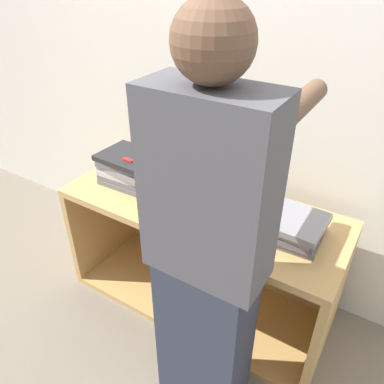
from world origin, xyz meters
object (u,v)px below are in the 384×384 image
laptop_open (206,192)px  person (208,260)px  laptop_stack_left (137,170)px  laptop_stack_right (279,222)px

laptop_open → person: person is taller
laptop_open → laptop_stack_left: bearing=-173.4°
person → laptop_stack_right: bearing=79.0°
person → laptop_open: bearing=120.5°
laptop_stack_right → laptop_open: bearing=173.2°
laptop_stack_left → person: person is taller
laptop_stack_left → person: (0.70, -0.47, 0.08)m
laptop_open → person: bearing=-59.5°
laptop_stack_left → laptop_stack_right: size_ratio=0.99×
laptop_open → laptop_stack_left: size_ratio=0.94×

